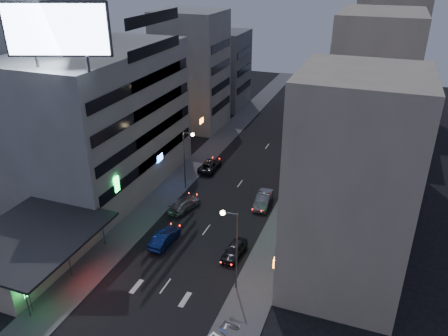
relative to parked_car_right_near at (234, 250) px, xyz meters
The scene contains 27 objects.
ground 11.54m from the parked_car_right_near, 113.24° to the right, with size 180.00×180.00×0.00m, color black.
sidewalk_left 23.12m from the parked_car_right_near, 122.87° to the left, with size 4.00×120.00×0.12m, color #4C4C4F.
sidewalk_right 19.73m from the parked_car_right_near, 79.91° to the left, with size 4.00×120.00×0.12m, color #4C4C4F.
food_court 20.38m from the parked_car_right_near, 155.04° to the right, with size 11.00×13.00×3.88m.
white_building 24.93m from the parked_car_right_near, 156.40° to the left, with size 14.00×24.00×18.00m, color #A8A8A3.
grey_tower 36.78m from the parked_car_right_near, 157.88° to the left, with size 10.00×14.00×34.00m, color slate.
shophouse_near 13.98m from the parked_car_right_near, ahead, with size 10.00×11.00×20.00m, color beige.
shophouse_mid 17.42m from the parked_car_right_near, 46.18° to the left, with size 11.00×12.00×16.00m, color gray.
shophouse_far 28.48m from the parked_car_right_near, 66.82° to the left, with size 10.00×14.00×22.00m, color beige.
far_left_a 40.90m from the parked_car_right_near, 120.22° to the left, with size 11.00×10.00×20.00m, color #A8A8A3.
far_left_b 52.12m from the parked_car_right_near, 113.43° to the left, with size 12.00×10.00×15.00m, color slate.
far_right_a 41.74m from the parked_car_right_near, 74.47° to the left, with size 11.00×12.00×18.00m, color gray.
far_right_b 55.78m from the parked_car_right_near, 77.90° to the left, with size 12.00×12.00×24.00m, color beige.
billboard 27.33m from the parked_car_right_near, behind, with size 9.52×3.75×6.20m.
street_lamp_right_near 6.67m from the parked_car_right_near, 73.50° to the right, with size 1.60×0.44×8.02m.
street_lamp_left 16.16m from the parked_car_right_near, 132.47° to the left, with size 1.60×0.44×8.02m.
street_lamp_right_far 29.81m from the parked_car_right_near, 87.36° to the left, with size 1.60×0.44×8.02m.
parked_car_right_near is the anchor object (origin of this frame).
parked_car_right_mid 10.95m from the parked_car_right_near, 90.13° to the left, with size 1.67×4.79×1.58m, color gray.
parked_car_left 20.54m from the parked_car_right_near, 119.10° to the left, with size 2.27×4.93×1.37m, color #232328.
parked_car_right_far 22.96m from the parked_car_right_near, 87.37° to the left, with size 2.21×5.44×1.58m, color #989B9F.
road_car_blue 7.72m from the parked_car_right_near, behind, with size 1.59×4.55×1.50m, color navy.
road_car_silver 11.02m from the parked_car_right_near, 142.62° to the left, with size 1.99×4.89×1.42m, color #ACAFB5.
scooter_silver_a 11.19m from the parked_car_right_near, 73.88° to the right, with size 2.07×0.69×1.26m, color #9DA1A4, non-canonical shape.
scooter_blue 10.45m from the parked_car_right_near, 73.33° to the right, with size 1.61×0.54×0.99m, color navy, non-canonical shape.
scooter_black_b 9.67m from the parked_car_right_near, 68.16° to the right, with size 2.07×0.69×1.26m, color black, non-canonical shape.
scooter_silver_b 9.60m from the parked_car_right_near, 67.83° to the right, with size 1.80×0.60×1.10m, color #96999D, non-canonical shape.
Camera 1 is at (16.32, -24.07, 27.67)m, focal length 35.00 mm.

